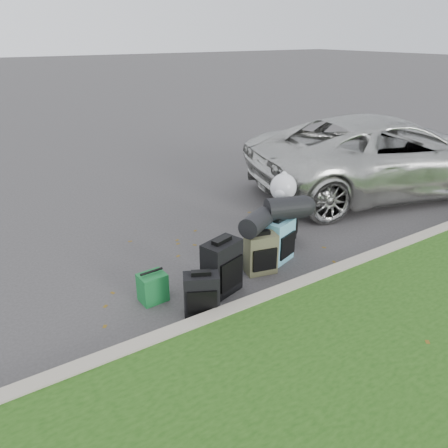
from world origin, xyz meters
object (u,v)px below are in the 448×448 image
tote_navy (227,260)px  suitcase_large_black_left (222,267)px  tote_green (153,287)px  suitcase_olive (261,253)px  suitcase_small_black (202,294)px  suitcase_large_black_right (284,222)px  suitcase_teal (279,241)px  suv (386,155)px

tote_navy → suitcase_large_black_left: bearing=-151.4°
tote_navy → tote_green: bearing=166.0°
suitcase_olive → tote_green: size_ratio=1.56×
suitcase_large_black_left → tote_navy: suitcase_large_black_left is taller
suitcase_small_black → suitcase_olive: suitcase_olive is taller
suitcase_olive → suitcase_large_black_right: 1.00m
suitcase_teal → suitcase_large_black_left: bearing=174.3°
tote_green → tote_navy: bearing=5.1°
suitcase_large_black_left → suitcase_olive: suitcase_large_black_left is taller
suitcase_small_black → suitcase_large_black_right: 2.18m
suv → suitcase_small_black: bearing=123.5°
suitcase_small_black → suitcase_olive: 1.19m
suv → suitcase_teal: size_ratio=8.90×
suitcase_large_black_left → tote_green: (-0.79, 0.28, -0.16)m
suitcase_olive → tote_green: suitcase_olive is taller
suitcase_olive → suitcase_large_black_right: (0.84, 0.54, 0.06)m
suv → suitcase_olive: size_ratio=9.79×
suitcase_olive → suitcase_large_black_right: size_ratio=0.83×
suv → tote_green: bearing=117.2°
suv → suitcase_teal: 3.80m
tote_navy → suitcase_small_black: bearing=-160.6°
suitcase_teal → tote_navy: (-0.74, 0.18, -0.16)m
suitcase_teal → suitcase_large_black_right: (0.43, 0.42, 0.03)m
suitcase_olive → suitcase_small_black: bearing=-147.7°
suv → suitcase_large_black_left: 4.92m
suv → tote_green: 5.63m
suitcase_olive → tote_green: (-1.48, 0.16, -0.10)m
suv → suitcase_large_black_right: (-3.17, -0.71, -0.41)m
tote_green → tote_navy: tote_green is taller
suitcase_large_black_right → tote_navy: suitcase_large_black_right is taller
suitcase_large_black_left → suitcase_teal: bearing=-3.9°
suitcase_small_black → tote_navy: size_ratio=1.80×
tote_green → suitcase_small_black: bearing=-59.0°
suitcase_large_black_left → tote_green: bearing=143.4°
suitcase_small_black → tote_green: (-0.35, 0.54, -0.07)m
suv → suitcase_small_black: suv is taller
suitcase_small_black → tote_navy: 1.06m
suitcase_large_black_right → suv: bearing=-11.9°
tote_green → tote_navy: 1.16m
suv → suitcase_large_black_right: bearing=118.5°
suitcase_small_black → suitcase_large_black_left: suitcase_large_black_left is taller
suitcase_large_black_right → tote_green: 2.36m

